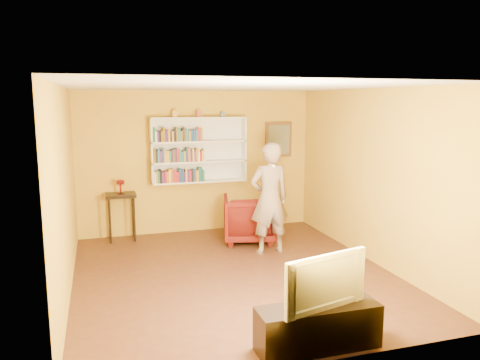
# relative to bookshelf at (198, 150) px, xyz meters

# --- Properties ---
(room_shell) EXTENTS (5.30, 5.80, 2.88)m
(room_shell) POSITION_rel_bookshelf_xyz_m (0.00, -2.41, -0.58)
(room_shell) COLOR #432515
(room_shell) RESTS_ON ground
(bookshelf) EXTENTS (1.80, 0.29, 1.23)m
(bookshelf) POSITION_rel_bookshelf_xyz_m (0.00, 0.00, 0.00)
(bookshelf) COLOR white
(bookshelf) RESTS_ON room_shell
(books_row_lower) EXTENTS (0.93, 0.19, 0.27)m
(books_row_lower) POSITION_rel_bookshelf_xyz_m (-0.41, -0.11, -0.46)
(books_row_lower) COLOR white
(books_row_lower) RESTS_ON bookshelf
(books_row_middle) EXTENTS (0.96, 0.19, 0.27)m
(books_row_middle) POSITION_rel_bookshelf_xyz_m (-0.38, -0.11, -0.08)
(books_row_middle) COLOR brown
(books_row_middle) RESTS_ON bookshelf
(books_row_upper) EXTENTS (0.91, 0.18, 0.27)m
(books_row_upper) POSITION_rel_bookshelf_xyz_m (-0.41, -0.11, 0.29)
(books_row_upper) COLOR #186C3D
(books_row_upper) RESTS_ON bookshelf
(ornament_left) EXTENTS (0.09, 0.09, 0.13)m
(ornament_left) POSITION_rel_bookshelf_xyz_m (-0.44, -0.06, 0.68)
(ornament_left) COLOR #B39133
(ornament_left) RESTS_ON bookshelf
(ornament_centre) EXTENTS (0.09, 0.09, 0.12)m
(ornament_centre) POSITION_rel_bookshelf_xyz_m (0.00, -0.06, 0.68)
(ornament_centre) COLOR #994233
(ornament_centre) RESTS_ON bookshelf
(ornament_right) EXTENTS (0.07, 0.07, 0.10)m
(ornament_right) POSITION_rel_bookshelf_xyz_m (0.47, -0.06, 0.67)
(ornament_right) COLOR slate
(ornament_right) RESTS_ON bookshelf
(framed_painting) EXTENTS (0.55, 0.05, 0.70)m
(framed_painting) POSITION_rel_bookshelf_xyz_m (1.65, 0.05, 0.16)
(framed_painting) COLOR brown
(framed_painting) RESTS_ON room_shell
(console_table) EXTENTS (0.53, 0.40, 0.86)m
(console_table) POSITION_rel_bookshelf_xyz_m (-1.47, -0.16, -0.88)
(console_table) COLOR black
(console_table) RESTS_ON ground
(ruby_lustre) EXTENTS (0.16, 0.15, 0.25)m
(ruby_lustre) POSITION_rel_bookshelf_xyz_m (-1.47, -0.16, -0.55)
(ruby_lustre) COLOR maroon
(ruby_lustre) RESTS_ON console_table
(armchair) EXTENTS (1.09, 1.11, 0.84)m
(armchair) POSITION_rel_bookshelf_xyz_m (0.73, -0.89, -1.18)
(armchair) COLOR #440504
(armchair) RESTS_ON ground
(person) EXTENTS (0.69, 0.47, 1.85)m
(person) POSITION_rel_bookshelf_xyz_m (0.84, -1.62, -0.67)
(person) COLOR #7D6B5C
(person) RESTS_ON ground
(game_remote) EXTENTS (0.04, 0.15, 0.04)m
(game_remote) POSITION_rel_bookshelf_xyz_m (0.73, -2.01, -0.07)
(game_remote) COLOR white
(game_remote) RESTS_ON person
(tv_cabinet) EXTENTS (1.28, 0.38, 0.46)m
(tv_cabinet) POSITION_rel_bookshelf_xyz_m (0.24, -4.66, -1.37)
(tv_cabinet) COLOR black
(tv_cabinet) RESTS_ON ground
(television) EXTENTS (0.99, 0.37, 0.57)m
(television) POSITION_rel_bookshelf_xyz_m (0.24, -4.66, -0.85)
(television) COLOR black
(television) RESTS_ON tv_cabinet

